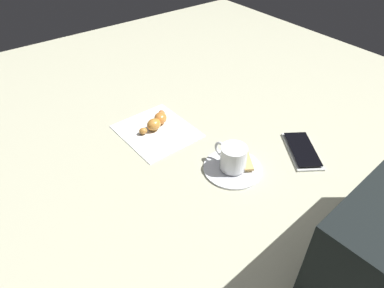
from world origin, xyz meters
TOP-DOWN VIEW (x-y plane):
  - ground_plane at (0.00, 0.00)m, footprint 1.80×1.80m
  - saucer at (0.11, 0.04)m, footprint 0.14×0.14m
  - espresso_cup at (0.11, 0.04)m, footprint 0.09×0.06m
  - teaspoon at (0.10, 0.05)m, footprint 0.07×0.11m
  - sugar_packet at (0.12, 0.08)m, footprint 0.06×0.05m
  - napkin at (-0.12, -0.02)m, footprint 0.20×0.18m
  - croissant at (-0.14, -0.01)m, footprint 0.07×0.11m
  - cell_phone at (0.16, 0.22)m, footprint 0.15×0.13m

SIDE VIEW (x-z plane):
  - ground_plane at x=0.00m, z-range 0.00..0.00m
  - napkin at x=-0.12m, z-range 0.00..0.00m
  - saucer at x=0.11m, z-range 0.00..0.01m
  - cell_phone at x=0.16m, z-range 0.00..0.01m
  - teaspoon at x=0.10m, z-range 0.01..0.02m
  - sugar_packet at x=0.12m, z-range 0.01..0.02m
  - croissant at x=-0.14m, z-range 0.00..0.03m
  - espresso_cup at x=0.11m, z-range 0.01..0.07m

